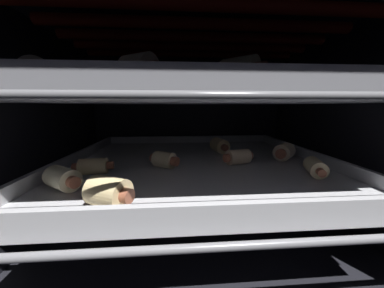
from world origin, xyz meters
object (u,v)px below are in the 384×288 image
at_px(pig_in_blanket_upper_0, 33,73).
at_px(pig_in_blanket_upper_1, 170,79).
at_px(heating_element, 197,37).
at_px(oven_rack_lower, 196,169).
at_px(pig_in_blanket_lower_6, 238,157).
at_px(baking_tray_upper, 196,97).
at_px(oven_rack_upper, 196,102).
at_px(pig_in_blanket_lower_5, 93,166).
at_px(baking_tray_lower, 196,163).
at_px(pig_in_blanket_lower_7, 220,145).
at_px(pig_in_blanket_upper_2, 213,87).
at_px(pig_in_blanket_upper_3, 125,86).
at_px(pig_in_blanket_lower_0, 164,160).
at_px(pig_in_blanket_lower_1, 109,192).
at_px(pig_in_blanket_lower_3, 315,167).
at_px(pig_in_blanket_upper_6, 295,85).
at_px(pig_in_blanket_lower_4, 63,178).
at_px(pig_in_blanket_upper_10, 155,85).
at_px(pig_in_blanket_upper_4, 240,73).
at_px(pig_in_blanket_upper_7, 137,91).
at_px(pig_in_blanket_upper_8, 162,85).
at_px(pig_in_blanket_upper_5, 268,91).
at_px(pig_in_blanket_lower_2, 285,152).
at_px(pig_in_blanket_upper_9, 140,70).

xyz_separation_m(pig_in_blanket_upper_0, pig_in_blanket_upper_1, (0.14, 0.05, 0.00)).
xyz_separation_m(heating_element, oven_rack_lower, (0.00, 0.00, -0.23)).
height_order(pig_in_blanket_lower_6, baking_tray_upper, baking_tray_upper).
bearing_deg(oven_rack_upper, pig_in_blanket_lower_5, -160.86).
bearing_deg(pig_in_blanket_upper_0, oven_rack_upper, 33.81).
distance_m(baking_tray_lower, pig_in_blanket_upper_0, 0.26).
bearing_deg(oven_rack_upper, pig_in_blanket_lower_7, 49.88).
bearing_deg(baking_tray_upper, heating_element, 0.00).
height_order(oven_rack_lower, pig_in_blanket_upper_2, pig_in_blanket_upper_2).
relative_size(oven_rack_upper, pig_in_blanket_upper_3, 9.60).
xyz_separation_m(pig_in_blanket_lower_0, pig_in_blanket_lower_1, (-0.05, -0.13, 0.00)).
bearing_deg(oven_rack_lower, pig_in_blanket_lower_3, -26.33).
bearing_deg(pig_in_blanket_lower_5, pig_in_blanket_upper_3, 53.56).
height_order(pig_in_blanket_upper_1, pig_in_blanket_upper_6, same).
relative_size(heating_element, pig_in_blanket_lower_1, 7.96).
relative_size(oven_rack_upper, baking_tray_upper, 1.17).
bearing_deg(pig_in_blanket_lower_4, baking_tray_lower, 31.89).
bearing_deg(pig_in_blanket_upper_10, baking_tray_lower, -4.20).
bearing_deg(pig_in_blanket_upper_4, baking_tray_lower, 105.97).
xyz_separation_m(pig_in_blanket_upper_2, pig_in_blanket_upper_4, (0.00, -0.14, 0.00)).
bearing_deg(pig_in_blanket_upper_1, pig_in_blanket_upper_7, 112.39).
bearing_deg(baking_tray_upper, pig_in_blanket_upper_8, -150.89).
bearing_deg(pig_in_blanket_lower_3, baking_tray_upper, 153.67).
bearing_deg(pig_in_blanket_lower_1, pig_in_blanket_upper_3, 96.10).
relative_size(pig_in_blanket_upper_1, pig_in_blanket_upper_5, 1.01).
distance_m(baking_tray_lower, pig_in_blanket_upper_7, 0.23).
distance_m(pig_in_blanket_lower_2, pig_in_blanket_lower_6, 0.10).
bearing_deg(heating_element, pig_in_blanket_lower_1, -123.43).
bearing_deg(pig_in_blanket_lower_6, pig_in_blanket_upper_1, -155.46).
xyz_separation_m(pig_in_blanket_lower_7, pig_in_blanket_upper_10, (-0.13, -0.07, 0.12)).
height_order(pig_in_blanket_lower_4, pig_in_blanket_upper_5, pig_in_blanket_upper_5).
xyz_separation_m(pig_in_blanket_lower_0, pig_in_blanket_lower_3, (0.23, -0.05, -0.00)).
xyz_separation_m(pig_in_blanket_lower_4, pig_in_blanket_upper_2, (0.21, 0.13, 0.12)).
bearing_deg(heating_element, pig_in_blanket_lower_5, -160.86).
distance_m(pig_in_blanket_lower_4, pig_in_blanket_upper_9, 0.17).
height_order(pig_in_blanket_lower_2, pig_in_blanket_upper_0, pig_in_blanket_upper_0).
distance_m(pig_in_blanket_upper_5, pig_in_blanket_upper_6, 0.13).
bearing_deg(pig_in_blanket_lower_1, pig_in_blanket_upper_0, 156.27).
bearing_deg(pig_in_blanket_lower_7, pig_in_blanket_upper_0, -141.50).
bearing_deg(pig_in_blanket_upper_9, oven_rack_upper, 66.66).
bearing_deg(baking_tray_lower, pig_in_blanket_lower_6, -16.46).
xyz_separation_m(pig_in_blanket_upper_2, pig_in_blanket_upper_5, (0.15, 0.09, 0.00)).
bearing_deg(pig_in_blanket_lower_5, oven_rack_lower, 19.14).
distance_m(baking_tray_lower, pig_in_blanket_lower_0, 0.07).
distance_m(pig_in_blanket_lower_7, baking_tray_upper, 0.14).
bearing_deg(pig_in_blanket_upper_1, pig_in_blanket_lower_3, -2.72).
relative_size(pig_in_blanket_lower_4, pig_in_blanket_upper_2, 1.14).
height_order(baking_tray_lower, oven_rack_upper, oven_rack_upper).
distance_m(oven_rack_lower, baking_tray_lower, 0.01).
relative_size(pig_in_blanket_lower_6, pig_in_blanket_lower_7, 0.94).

